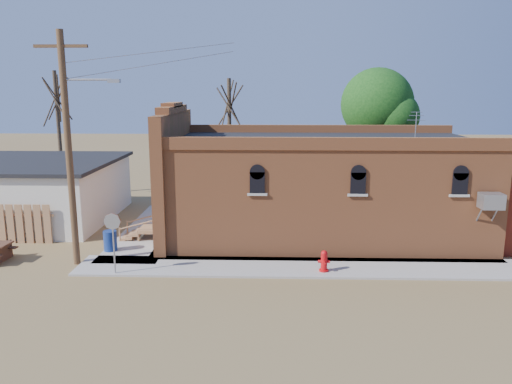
{
  "coord_description": "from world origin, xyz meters",
  "views": [
    {
      "loc": [
        -0.48,
        -17.56,
        6.86
      ],
      "look_at": [
        -1.11,
        3.97,
        2.4
      ],
      "focal_mm": 35.0,
      "sensor_mm": 36.0,
      "label": 1
    }
  ],
  "objects_px": {
    "fire_hydrant": "(324,261)",
    "stop_sign": "(113,227)",
    "brick_bar": "(315,187)",
    "utility_pole": "(70,145)",
    "trash_barrel": "(110,241)"
  },
  "relations": [
    {
      "from": "trash_barrel",
      "to": "stop_sign",
      "type": "bearing_deg",
      "value": -69.04
    },
    {
      "from": "brick_bar",
      "to": "stop_sign",
      "type": "relative_size",
      "value": 7.07
    },
    {
      "from": "stop_sign",
      "to": "trash_barrel",
      "type": "height_order",
      "value": "stop_sign"
    },
    {
      "from": "utility_pole",
      "to": "fire_hydrant",
      "type": "bearing_deg",
      "value": -4.53
    },
    {
      "from": "fire_hydrant",
      "to": "stop_sign",
      "type": "bearing_deg",
      "value": -159.72
    },
    {
      "from": "brick_bar",
      "to": "trash_barrel",
      "type": "xyz_separation_m",
      "value": [
        -8.94,
        -2.84,
        -1.83
      ]
    },
    {
      "from": "fire_hydrant",
      "to": "utility_pole",
      "type": "bearing_deg",
      "value": -167.38
    },
    {
      "from": "utility_pole",
      "to": "stop_sign",
      "type": "bearing_deg",
      "value": -32.81
    },
    {
      "from": "utility_pole",
      "to": "trash_barrel",
      "type": "height_order",
      "value": "utility_pole"
    },
    {
      "from": "stop_sign",
      "to": "trash_barrel",
      "type": "relative_size",
      "value": 2.7
    },
    {
      "from": "brick_bar",
      "to": "utility_pole",
      "type": "bearing_deg",
      "value": -156.31
    },
    {
      "from": "fire_hydrant",
      "to": "brick_bar",
      "type": "bearing_deg",
      "value": 106.33
    },
    {
      "from": "utility_pole",
      "to": "fire_hydrant",
      "type": "relative_size",
      "value": 11.0
    },
    {
      "from": "brick_bar",
      "to": "trash_barrel",
      "type": "relative_size",
      "value": 19.08
    },
    {
      "from": "utility_pole",
      "to": "stop_sign",
      "type": "height_order",
      "value": "utility_pole"
    }
  ]
}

